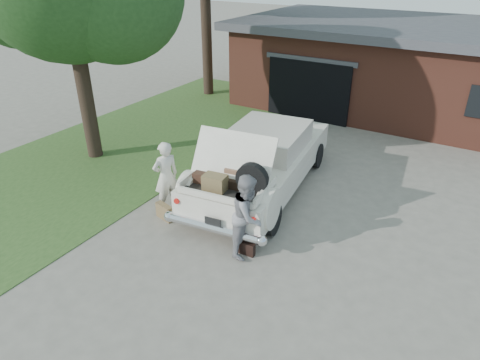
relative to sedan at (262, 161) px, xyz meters
The scene contains 8 objects.
ground 2.42m from the sedan, 81.67° to the right, with size 90.00×90.00×0.00m, color gray.
grass_strip 5.29m from the sedan, behind, with size 6.00×16.00×0.02m, color #2D4C1E.
house 9.35m from the sedan, 81.91° to the left, with size 12.80×7.80×3.30m.
sedan is the anchor object (origin of this frame).
woman_left 2.55m from the sedan, 126.17° to the right, with size 0.65×0.42×1.77m, color silver.
woman_right 2.77m from the sedan, 67.15° to the right, with size 0.88×0.68×1.81m, color gray.
suitcase_left 2.87m from the sedan, 116.76° to the right, with size 0.50×0.16×0.38m, color olive.
suitcase_right 2.96m from the sedan, 67.59° to the right, with size 0.38×0.12×0.29m, color black.
Camera 1 is at (4.41, -6.69, 5.62)m, focal length 32.00 mm.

